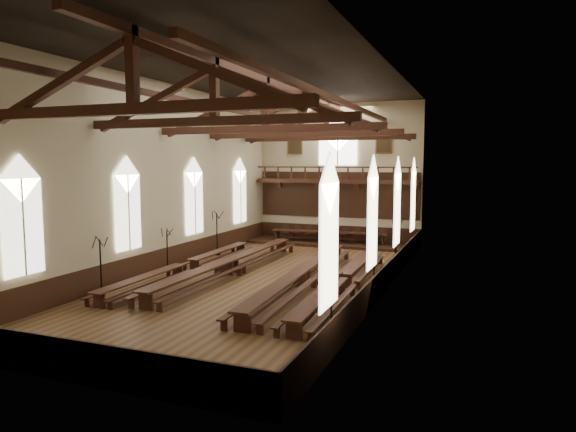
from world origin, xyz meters
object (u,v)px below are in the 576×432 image
at_px(high_table, 329,233).
at_px(candelabrum_right_far, 396,252).
at_px(candelabrum_left_near, 101,277).
at_px(candelabrum_right_mid, 374,276).
at_px(candelabrum_right_near, 331,320).
at_px(refectory_row_b, 230,263).
at_px(dais, 329,243).
at_px(candelabrum_left_far, 217,242).
at_px(refectory_row_d, 342,280).
at_px(refectory_row_a, 186,265).
at_px(candelabrum_left_mid, 168,259).
at_px(refectory_row_c, 301,273).

distance_m(high_table, candelabrum_right_far, 8.59).
bearing_deg(candelabrum_left_near, candelabrum_right_mid, 22.59).
bearing_deg(candelabrum_right_near, high_table, 106.88).
height_order(refectory_row_b, candelabrum_left_near, candelabrum_left_near).
distance_m(dais, high_table, 0.74).
distance_m(dais, candelabrum_left_far, 8.39).
bearing_deg(refectory_row_d, refectory_row_a, 177.00).
distance_m(refectory_row_d, candelabrum_left_near, 10.66).
xyz_separation_m(refectory_row_d, candelabrum_left_mid, (-9.71, 0.63, 0.19)).
height_order(candelabrum_left_mid, candelabrum_right_far, candelabrum_right_far).
relative_size(dais, candelabrum_left_mid, 4.84).
bearing_deg(candelabrum_right_far, candelabrum_left_far, 179.99).
bearing_deg(candelabrum_left_mid, refectory_row_d, -3.70).
bearing_deg(candelabrum_left_mid, candelabrum_right_far, 25.82).
xyz_separation_m(high_table, candelabrum_left_far, (-5.37, -6.40, 0.01)).
xyz_separation_m(refectory_row_b, refectory_row_d, (6.41, -1.43, -0.06)).
bearing_deg(candelabrum_right_far, refectory_row_d, -103.03).
bearing_deg(candelabrum_left_far, refectory_row_c, -36.43).
height_order(refectory_row_a, dais, refectory_row_a).
height_order(high_table, candelabrum_right_far, candelabrum_right_far).
relative_size(candelabrum_left_near, candelabrum_right_far, 0.91).
bearing_deg(candelabrum_left_near, candelabrum_left_far, 90.00).
xyz_separation_m(high_table, candelabrum_right_mid, (5.73, -12.18, -0.06)).
distance_m(refectory_row_b, candelabrum_left_mid, 3.40).
bearing_deg(candelabrum_left_mid, dais, 65.46).
bearing_deg(candelabrum_right_near, candelabrum_right_mid, 90.00).
bearing_deg(refectory_row_b, candelabrum_left_near, -119.58).
relative_size(refectory_row_a, refectory_row_d, 0.97).
height_order(candelabrum_left_far, candelabrum_right_mid, candelabrum_left_far).
relative_size(refectory_row_d, high_table, 1.73).
relative_size(dais, candelabrum_left_far, 4.08).
xyz_separation_m(dais, candelabrum_left_mid, (-5.37, -11.77, 0.62)).
height_order(refectory_row_a, candelabrum_left_far, candelabrum_left_far).
bearing_deg(refectory_row_b, high_table, 79.33).
height_order(refectory_row_c, candelabrum_right_mid, candelabrum_right_mid).
bearing_deg(candelabrum_right_far, dais, 131.83).
height_order(refectory_row_c, candelabrum_right_near, candelabrum_right_near).
distance_m(refectory_row_b, refectory_row_d, 6.56).
bearing_deg(candelabrum_left_near, refectory_row_d, 24.37).
distance_m(refectory_row_a, dais, 12.65).
distance_m(high_table, candelabrum_right_mid, 13.46).
distance_m(refectory_row_c, candelabrum_right_near, 7.69).
height_order(refectory_row_b, refectory_row_c, refectory_row_b).
bearing_deg(candelabrum_left_near, high_table, 72.26).
xyz_separation_m(candelabrum_right_near, candelabrum_right_far, (0.00, 12.48, 0.16)).
bearing_deg(candelabrum_left_mid, refectory_row_c, -1.89).
xyz_separation_m(dais, candelabrum_left_near, (-5.37, -16.80, 0.69)).
relative_size(high_table, candelabrum_left_mid, 3.49).
bearing_deg(dais, candelabrum_left_mid, -114.54).
relative_size(refectory_row_c, candelabrum_right_far, 5.25).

